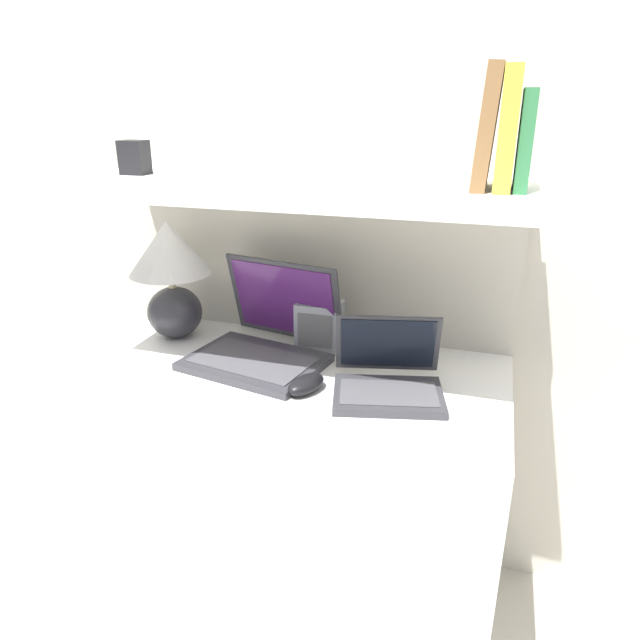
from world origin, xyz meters
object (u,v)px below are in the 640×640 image
at_px(router_box, 320,325).
at_px(book_yellow, 508,129).
at_px(computer_mouse, 306,384).
at_px(table_lamp, 171,268).
at_px(laptop_large, 265,341).
at_px(book_brown, 488,128).
at_px(laptop_small, 388,379).
at_px(shelf_gadget, 134,157).
at_px(book_green, 525,141).

distance_m(router_box, book_yellow, 0.70).
bearing_deg(computer_mouse, router_box, 100.24).
distance_m(table_lamp, laptop_large, 0.36).
distance_m(computer_mouse, book_brown, 0.70).
xyz_separation_m(computer_mouse, book_brown, (0.36, 0.15, 0.58)).
bearing_deg(computer_mouse, book_brown, 22.86).
bearing_deg(laptop_small, shelf_gadget, 172.25).
bearing_deg(laptop_large, book_green, 0.19).
xyz_separation_m(router_box, book_yellow, (0.44, -0.11, 0.53)).
bearing_deg(book_green, laptop_small, -158.85).
height_order(computer_mouse, book_brown, book_brown).
xyz_separation_m(router_box, book_green, (0.48, -0.11, 0.51)).
height_order(table_lamp, book_green, book_green).
relative_size(table_lamp, shelf_gadget, 4.07).
height_order(table_lamp, computer_mouse, table_lamp).
distance_m(laptop_small, computer_mouse, 0.20).
height_order(table_lamp, book_yellow, book_yellow).
bearing_deg(book_brown, laptop_small, -150.53).
height_order(laptop_large, computer_mouse, laptop_large).
xyz_separation_m(table_lamp, computer_mouse, (0.48, -0.22, -0.19)).
height_order(laptop_small, router_box, laptop_small).
xyz_separation_m(table_lamp, book_brown, (0.84, -0.07, 0.39)).
relative_size(book_brown, shelf_gadget, 2.98).
xyz_separation_m(laptop_small, book_green, (0.25, 0.09, 0.54)).
distance_m(book_green, book_brown, 0.08).
relative_size(table_lamp, laptop_large, 0.86).
bearing_deg(computer_mouse, laptop_large, 138.30).
distance_m(laptop_small, book_brown, 0.60).
bearing_deg(laptop_small, table_lamp, 166.13).
bearing_deg(laptop_large, book_yellow, 0.21).
height_order(book_green, book_yellow, book_yellow).
bearing_deg(shelf_gadget, computer_mouse, -16.41).
bearing_deg(laptop_large, computer_mouse, -41.70).
height_order(table_lamp, laptop_small, table_lamp).
relative_size(computer_mouse, router_box, 0.93).
distance_m(laptop_large, book_brown, 0.76).
distance_m(book_green, shelf_gadget, 0.94).
height_order(router_box, book_yellow, book_yellow).
relative_size(laptop_large, shelf_gadget, 4.71).
relative_size(laptop_small, book_green, 1.48).
distance_m(laptop_large, shelf_gadget, 0.58).
relative_size(laptop_large, router_box, 2.95).
xyz_separation_m(book_green, book_brown, (-0.08, 0.00, 0.02)).
distance_m(laptop_large, book_yellow, 0.79).
height_order(computer_mouse, book_yellow, book_yellow).
xyz_separation_m(table_lamp, book_green, (0.91, -0.07, 0.37)).
distance_m(laptop_large, laptop_small, 0.37).
bearing_deg(router_box, shelf_gadget, -166.03).
bearing_deg(shelf_gadget, book_yellow, -0.00).
relative_size(router_box, book_green, 0.67).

